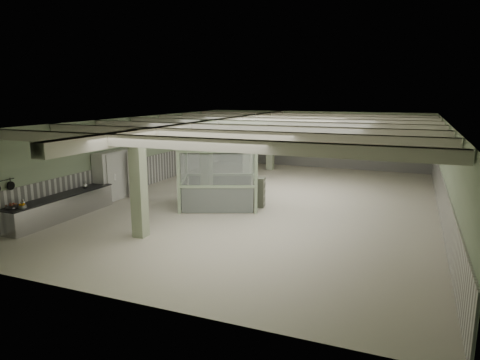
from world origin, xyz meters
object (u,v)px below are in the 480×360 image
at_px(prep_counter, 62,207).
at_px(walkin_cooler, 116,175).
at_px(guard_booth, 219,164).
at_px(filing_cabinet, 260,192).

relative_size(prep_counter, walkin_cooler, 2.05).
xyz_separation_m(guard_booth, filing_cabinet, (1.69, 0.47, -1.17)).
bearing_deg(walkin_cooler, prep_counter, -88.61).
height_order(walkin_cooler, filing_cabinet, walkin_cooler).
bearing_deg(prep_counter, walkin_cooler, 91.39).
distance_m(walkin_cooler, guard_booth, 4.94).
relative_size(prep_counter, filing_cabinet, 3.94).
bearing_deg(filing_cabinet, prep_counter, -154.79).
bearing_deg(filing_cabinet, walkin_cooler, 179.53).
distance_m(prep_counter, guard_booth, 6.40).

